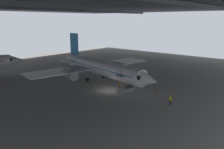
% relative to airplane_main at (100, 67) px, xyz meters
% --- Properties ---
extents(ground_plane, '(110.00, 110.00, 0.00)m').
position_rel_airplane_main_xyz_m(ground_plane, '(-3.98, -6.15, -3.26)').
color(ground_plane, gray).
extents(hangar_structure, '(121.00, 99.00, 18.26)m').
position_rel_airplane_main_xyz_m(hangar_structure, '(-4.05, 7.62, 14.36)').
color(hangar_structure, '#4C4F54').
rests_on(hangar_structure, ground_plane).
extents(airplane_main, '(31.95, 32.70, 10.43)m').
position_rel_airplane_main_xyz_m(airplane_main, '(0.00, 0.00, 0.00)').
color(airplane_main, white).
rests_on(airplane_main, ground_plane).
extents(boarding_stairs, '(4.17, 2.12, 4.44)m').
position_rel_airplane_main_xyz_m(boarding_stairs, '(-2.12, -8.90, -2.55)').
color(boarding_stairs, slate).
rests_on(boarding_stairs, ground_plane).
extents(crew_worker_near_nose, '(0.26, 0.55, 1.70)m').
position_rel_airplane_main_xyz_m(crew_worker_near_nose, '(-3.46, -19.17, -2.29)').
color(crew_worker_near_nose, '#232838').
rests_on(crew_worker_near_nose, ground_plane).
extents(crew_worker_by_stairs, '(0.50, 0.36, 1.55)m').
position_rel_airplane_main_xyz_m(crew_worker_by_stairs, '(-1.79, -7.13, -2.38)').
color(crew_worker_by_stairs, '#232838').
rests_on(crew_worker_by_stairs, ground_plane).
extents(traffic_cone_orange, '(0.36, 0.36, 0.60)m').
position_rel_airplane_main_xyz_m(traffic_cone_orange, '(0.35, -14.22, -2.97)').
color(traffic_cone_orange, black).
rests_on(traffic_cone_orange, ground_plane).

